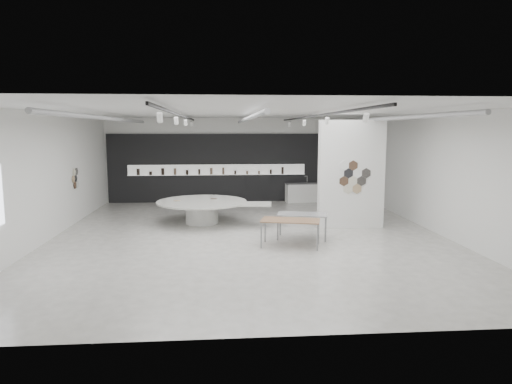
{
  "coord_description": "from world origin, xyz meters",
  "views": [
    {
      "loc": [
        -0.87,
        -13.86,
        3.29
      ],
      "look_at": [
        0.32,
        1.2,
        1.22
      ],
      "focal_mm": 32.0,
      "sensor_mm": 36.0,
      "label": 1
    }
  ],
  "objects": [
    {
      "name": "partition_column",
      "position": [
        3.5,
        1.0,
        1.8
      ],
      "size": [
        2.2,
        0.38,
        3.6
      ],
      "color": "white",
      "rests_on": "ground"
    },
    {
      "name": "sample_table_stone",
      "position": [
        1.59,
        -0.48,
        0.7
      ],
      "size": [
        1.63,
        1.09,
        0.77
      ],
      "rotation": [
        0.0,
        0.0,
        -0.25
      ],
      "color": "gray",
      "rests_on": "ground"
    },
    {
      "name": "kitchen_counter",
      "position": [
        2.85,
        6.52,
        0.43
      ],
      "size": [
        1.55,
        0.73,
        1.18
      ],
      "rotation": [
        0.0,
        0.0,
        0.1
      ],
      "color": "white",
      "rests_on": "ground"
    },
    {
      "name": "room",
      "position": [
        -0.09,
        -0.0,
        2.07
      ],
      "size": [
        12.02,
        14.02,
        3.82
      ],
      "color": "beige",
      "rests_on": "ground"
    },
    {
      "name": "sample_table_wood",
      "position": [
        1.1,
        -1.36,
        0.71
      ],
      "size": [
        1.79,
        1.2,
        0.77
      ],
      "rotation": [
        0.0,
        0.0,
        -0.25
      ],
      "color": "brown",
      "rests_on": "ground"
    },
    {
      "name": "back_wall_display",
      "position": [
        -0.08,
        6.93,
        1.54
      ],
      "size": [
        11.8,
        0.27,
        3.1
      ],
      "color": "black",
      "rests_on": "ground"
    },
    {
      "name": "display_island",
      "position": [
        -1.46,
        2.04,
        0.52
      ],
      "size": [
        4.21,
        3.54,
        0.81
      ],
      "rotation": [
        0.0,
        0.0,
        -0.13
      ],
      "color": "white",
      "rests_on": "ground"
    }
  ]
}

